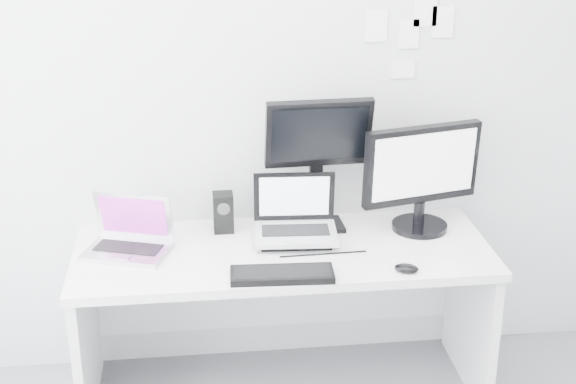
{
  "coord_description": "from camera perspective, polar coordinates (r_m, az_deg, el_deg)",
  "views": [
    {
      "loc": [
        -0.36,
        -2.03,
        2.31
      ],
      "look_at": [
        0.02,
        1.23,
        1.0
      ],
      "focal_mm": 52.62,
      "sensor_mm": 36.0,
      "label": 1
    }
  ],
  "objects": [
    {
      "name": "mouse",
      "position": [
        3.48,
        8.0,
        -5.12
      ],
      "size": [
        0.12,
        0.1,
        0.03
      ],
      "primitive_type": "ellipsoid",
      "rotation": [
        0.0,
        0.0,
        -0.38
      ],
      "color": "black",
      "rests_on": "desk"
    },
    {
      "name": "wall_note_2",
      "position": [
        3.85,
        10.42,
        11.24
      ],
      "size": [
        0.1,
        0.0,
        0.14
      ],
      "primitive_type": "cube",
      "color": "white",
      "rests_on": "back_wall"
    },
    {
      "name": "wall_note_0",
      "position": [
        3.78,
        5.96,
        11.12
      ],
      "size": [
        0.1,
        0.0,
        0.14
      ],
      "primitive_type": "cube",
      "color": "white",
      "rests_on": "back_wall"
    },
    {
      "name": "macbook",
      "position": [
        3.62,
        -10.95,
        -2.28
      ],
      "size": [
        0.41,
        0.35,
        0.26
      ],
      "primitive_type": "cube",
      "rotation": [
        0.0,
        0.0,
        -0.33
      ],
      "color": "#A7A7AB",
      "rests_on": "desk"
    },
    {
      "name": "samsung_monitor",
      "position": [
        3.8,
        9.07,
        1.02
      ],
      "size": [
        0.6,
        0.38,
        0.5
      ],
      "primitive_type": "cube",
      "rotation": [
        0.0,
        0.0,
        0.24
      ],
      "color": "black",
      "rests_on": "desk"
    },
    {
      "name": "wall_note_4",
      "position": [
        3.82,
        9.28,
        12.05
      ],
      "size": [
        0.11,
        0.0,
        0.14
      ],
      "primitive_type": "cube",
      "color": "white",
      "rests_on": "back_wall"
    },
    {
      "name": "wall_note_3",
      "position": [
        3.85,
        7.75,
        8.19
      ],
      "size": [
        0.11,
        0.0,
        0.08
      ],
      "primitive_type": "cube",
      "color": "white",
      "rests_on": "back_wall"
    },
    {
      "name": "rear_monitor",
      "position": [
        3.74,
        1.99,
        2.01
      ],
      "size": [
        0.47,
        0.19,
        0.63
      ],
      "primitive_type": "cube",
      "rotation": [
        0.0,
        0.0,
        0.05
      ],
      "color": "black",
      "rests_on": "desk"
    },
    {
      "name": "keyboard",
      "position": [
        3.41,
        -0.41,
        -5.6
      ],
      "size": [
        0.42,
        0.17,
        0.03
      ],
      "primitive_type": "cube",
      "rotation": [
        0.0,
        0.0,
        -0.05
      ],
      "color": "black",
      "rests_on": "desk"
    },
    {
      "name": "wall_note_1",
      "position": [
        3.82,
        8.17,
        10.53
      ],
      "size": [
        0.09,
        0.0,
        0.13
      ],
      "primitive_type": "cube",
      "color": "white",
      "rests_on": "back_wall"
    },
    {
      "name": "back_wall",
      "position": [
        3.77,
        -0.96,
        7.01
      ],
      "size": [
        3.6,
        0.0,
        3.6
      ],
      "primitive_type": "plane",
      "rotation": [
        1.57,
        0.0,
        0.0
      ],
      "color": "silver",
      "rests_on": "ground"
    },
    {
      "name": "dell_laptop",
      "position": [
        3.65,
        0.52,
        -1.28
      ],
      "size": [
        0.38,
        0.3,
        0.3
      ],
      "primitive_type": "cube",
      "rotation": [
        0.0,
        0.0,
        -0.06
      ],
      "color": "silver",
      "rests_on": "desk"
    },
    {
      "name": "desk",
      "position": [
        3.83,
        -0.34,
        -8.77
      ],
      "size": [
        1.8,
        0.7,
        0.73
      ],
      "primitive_type": "cube",
      "color": "white",
      "rests_on": "ground"
    },
    {
      "name": "speaker",
      "position": [
        3.8,
        -4.39,
        -1.38
      ],
      "size": [
        0.1,
        0.1,
        0.18
      ],
      "primitive_type": "cube",
      "rotation": [
        0.0,
        0.0,
        -0.07
      ],
      "color": "black",
      "rests_on": "desk"
    }
  ]
}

